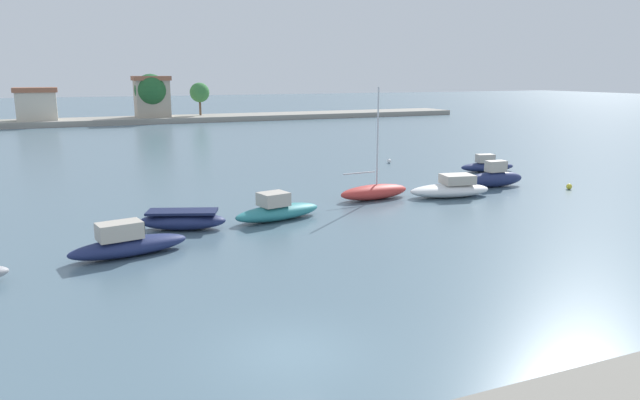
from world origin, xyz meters
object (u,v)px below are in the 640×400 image
(moored_boat_5, at_px, (451,189))
(moored_boat_6, at_px, (495,178))
(moored_boat_4, at_px, (374,191))
(mooring_buoy_0, at_px, (389,161))
(moored_boat_1, at_px, (128,243))
(moored_boat_7, at_px, (487,166))
(moored_boat_2, at_px, (183,220))
(moored_boat_3, at_px, (277,210))
(mooring_buoy_2, at_px, (569,187))

(moored_boat_5, relative_size, moored_boat_6, 1.24)
(moored_boat_4, relative_size, mooring_buoy_0, 19.05)
(moored_boat_1, relative_size, moored_boat_6, 1.17)
(moored_boat_7, bearing_deg, moored_boat_4, -146.17)
(moored_boat_4, bearing_deg, moored_boat_6, -3.60)
(moored_boat_4, bearing_deg, moored_boat_1, -163.65)
(moored_boat_2, xyz_separation_m, moored_boat_7, (25.79, 8.42, 0.00))
(moored_boat_2, relative_size, moored_boat_5, 0.83)
(moored_boat_4, bearing_deg, moored_boat_7, 17.93)
(moored_boat_3, distance_m, mooring_buoy_2, 21.07)
(mooring_buoy_0, bearing_deg, moored_boat_6, -84.74)
(moored_boat_4, distance_m, mooring_buoy_2, 13.94)
(moored_boat_1, relative_size, moored_boat_7, 1.13)
(moored_boat_7, bearing_deg, moored_boat_6, -114.07)
(moored_boat_5, relative_size, moored_boat_7, 1.19)
(moored_boat_3, bearing_deg, moored_boat_5, -6.16)
(moored_boat_6, bearing_deg, moored_boat_4, -174.11)
(mooring_buoy_2, bearing_deg, moored_boat_4, 169.93)
(moored_boat_2, xyz_separation_m, moored_boat_5, (17.24, 1.32, 0.06))
(moored_boat_3, distance_m, moored_boat_6, 17.24)
(moored_boat_1, relative_size, moored_boat_4, 0.76)
(moored_boat_4, height_order, mooring_buoy_2, moored_boat_4)
(moored_boat_1, xyz_separation_m, mooring_buoy_0, (23.87, 19.04, -0.37))
(moored_boat_5, height_order, mooring_buoy_0, moored_boat_5)
(moored_boat_1, height_order, moored_boat_6, moored_boat_6)
(mooring_buoy_2, bearing_deg, moored_boat_7, 92.17)
(moored_boat_7, bearing_deg, moored_boat_2, -151.49)
(moored_boat_2, bearing_deg, moored_boat_1, -109.48)
(mooring_buoy_0, height_order, mooring_buoy_2, mooring_buoy_2)
(moored_boat_2, distance_m, moored_boat_6, 22.22)
(moored_boat_1, bearing_deg, moored_boat_5, 2.60)
(moored_boat_4, distance_m, moored_boat_5, 5.03)
(moored_boat_7, bearing_deg, moored_boat_3, -147.39)
(moored_boat_2, distance_m, moored_boat_7, 27.13)
(mooring_buoy_0, bearing_deg, mooring_buoy_2, -71.10)
(moored_boat_3, xyz_separation_m, mooring_buoy_2, (21.07, 0.22, -0.35))
(moored_boat_5, xyz_separation_m, moored_boat_7, (8.55, 7.09, -0.06))
(moored_boat_1, relative_size, mooring_buoy_2, 13.61)
(moored_boat_3, relative_size, moored_boat_5, 0.95)
(moored_boat_4, height_order, moored_boat_5, moored_boat_4)
(moored_boat_5, xyz_separation_m, mooring_buoy_2, (8.86, -1.14, -0.34))
(mooring_buoy_2, bearing_deg, moored_boat_2, -179.60)
(moored_boat_6, bearing_deg, moored_boat_5, -157.37)
(moored_boat_1, distance_m, moored_boat_2, 4.64)
(moored_boat_4, distance_m, mooring_buoy_0, 15.42)
(moored_boat_1, distance_m, moored_boat_6, 25.85)
(mooring_buoy_2, bearing_deg, moored_boat_6, 146.06)
(mooring_buoy_0, relative_size, mooring_buoy_2, 0.94)
(mooring_buoy_0, bearing_deg, moored_boat_7, -55.15)
(moored_boat_1, distance_m, moored_boat_5, 20.82)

